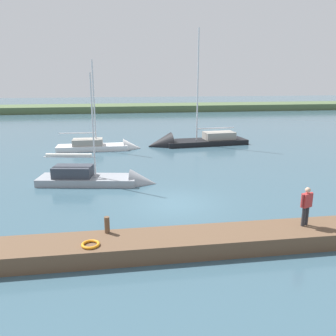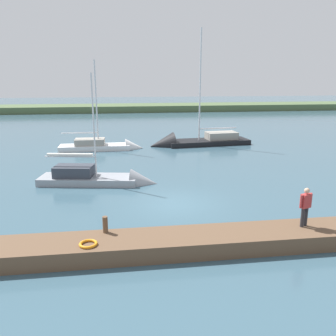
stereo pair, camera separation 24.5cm
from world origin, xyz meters
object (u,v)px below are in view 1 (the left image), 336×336
(life_ring_buoy, at_px, (91,244))
(sailboat_far_right, at_px, (188,143))
(mooring_post_near, at_px, (107,225))
(sailboat_near_dock, at_px, (103,182))
(sailboat_far_left, at_px, (104,148))
(person_on_dock, at_px, (306,204))

(life_ring_buoy, bearing_deg, sailboat_far_right, -110.52)
(mooring_post_near, xyz_separation_m, sailboat_near_dock, (0.45, -8.60, -0.86))
(sailboat_near_dock, bearing_deg, sailboat_far_right, 65.55)
(sailboat_far_right, xyz_separation_m, sailboat_far_left, (8.04, 0.98, -0.02))
(life_ring_buoy, xyz_separation_m, person_on_dock, (-8.43, -0.50, 0.87))
(sailboat_far_left, relative_size, person_on_dock, 5.44)
(sailboat_near_dock, xyz_separation_m, sailboat_far_left, (0.24, -10.60, 0.04))
(mooring_post_near, bearing_deg, sailboat_near_dock, -87.01)
(mooring_post_near, bearing_deg, sailboat_far_right, -110.02)
(sailboat_near_dock, distance_m, person_on_dock, 12.40)
(mooring_post_near, distance_m, person_on_dock, 7.90)
(sailboat_near_dock, relative_size, sailboat_far_left, 0.87)
(mooring_post_near, distance_m, sailboat_far_left, 19.22)
(mooring_post_near, height_order, life_ring_buoy, mooring_post_near)
(mooring_post_near, distance_m, sailboat_far_right, 21.49)
(life_ring_buoy, distance_m, sailboat_far_right, 22.61)
(sailboat_far_right, distance_m, sailboat_far_left, 8.10)
(life_ring_buoy, relative_size, sailboat_near_dock, 0.09)
(sailboat_far_right, bearing_deg, mooring_post_near, 64.10)
(life_ring_buoy, bearing_deg, sailboat_far_left, -89.67)
(sailboat_far_left, distance_m, person_on_dock, 21.51)
(sailboat_near_dock, relative_size, person_on_dock, 4.73)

